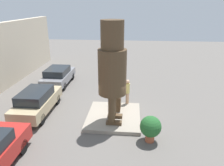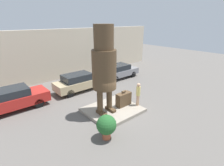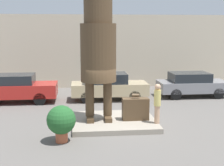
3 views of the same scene
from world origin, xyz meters
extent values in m
plane|color=#605B56|center=(0.00, 0.00, 0.00)|extent=(60.00, 60.00, 0.00)
cube|color=gray|center=(0.00, 0.00, 0.11)|extent=(3.63, 3.19, 0.21)
cube|color=beige|center=(0.00, 9.42, 2.61)|extent=(28.00, 0.60, 5.21)
cube|color=#4C3823|center=(-1.07, -0.11, 0.31)|extent=(0.30, 0.88, 0.19)
cube|color=#4C3823|center=(-0.28, -0.11, 0.31)|extent=(0.30, 0.88, 0.19)
cylinder|color=#4C3823|center=(-1.07, 0.03, 1.17)|extent=(0.38, 0.38, 1.53)
cylinder|color=#4C3823|center=(-0.28, 0.03, 1.17)|extent=(0.38, 0.38, 1.53)
cylinder|color=#4C3823|center=(-0.68, 0.03, 3.17)|extent=(1.53, 1.53, 2.46)
cylinder|color=#4C3823|center=(-0.68, 0.03, 5.14)|extent=(1.20, 1.20, 1.48)
cube|color=#4C3823|center=(0.93, -0.13, 0.69)|extent=(1.15, 0.48, 0.96)
cylinder|color=#4C3823|center=(0.93, -0.13, 1.30)|extent=(0.32, 0.14, 0.14)
cylinder|color=tan|center=(1.75, -0.78, 0.60)|extent=(0.22, 0.22, 0.76)
cylinder|color=#DBC66B|center=(1.75, -0.78, 1.32)|extent=(0.29, 0.29, 0.68)
sphere|color=tan|center=(1.75, -0.78, 1.78)|extent=(0.25, 0.25, 0.25)
cube|color=#B2231E|center=(-5.16, 4.78, 0.72)|extent=(4.71, 1.86, 0.75)
cube|color=#1E2328|center=(-5.40, 4.78, 1.36)|extent=(2.59, 1.67, 0.53)
cylinder|color=black|center=(-3.70, 5.62, 0.35)|extent=(0.69, 0.18, 0.69)
cylinder|color=black|center=(-3.70, 3.94, 0.35)|extent=(0.69, 0.18, 0.69)
cube|color=tan|center=(0.28, 4.88, 0.68)|extent=(4.48, 1.75, 0.70)
cube|color=#1E2328|center=(0.05, 4.88, 1.32)|extent=(2.46, 1.58, 0.57)
cylinder|color=black|center=(1.67, 5.66, 0.33)|extent=(0.67, 0.18, 0.67)
cylinder|color=black|center=(1.67, 4.09, 0.33)|extent=(0.67, 0.18, 0.67)
cylinder|color=black|center=(-1.11, 5.66, 0.33)|extent=(0.67, 0.18, 0.67)
cylinder|color=black|center=(-1.11, 4.09, 0.33)|extent=(0.67, 0.18, 0.67)
cube|color=gray|center=(5.54, 5.25, 0.66)|extent=(4.27, 1.85, 0.64)
cube|color=#1E2328|center=(5.32, 5.25, 1.25)|extent=(2.35, 1.66, 0.54)
cylinder|color=black|center=(6.86, 6.08, 0.33)|extent=(0.67, 0.18, 0.67)
cylinder|color=black|center=(6.86, 4.41, 0.33)|extent=(0.67, 0.18, 0.67)
cylinder|color=black|center=(4.21, 6.08, 0.33)|extent=(0.67, 0.18, 0.67)
cylinder|color=black|center=(4.21, 4.41, 0.33)|extent=(0.67, 0.18, 0.67)
cylinder|color=#AD5638|center=(-2.20, -2.04, 0.20)|extent=(0.46, 0.46, 0.39)
sphere|color=#235B28|center=(-2.20, -2.04, 0.85)|extent=(1.08, 1.08, 1.08)
camera|label=1|loc=(-11.80, -1.00, 6.63)|focal=35.00mm
camera|label=2|loc=(-7.14, -8.25, 6.09)|focal=28.00mm
camera|label=3|loc=(-1.51, -13.28, 4.12)|focal=50.00mm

